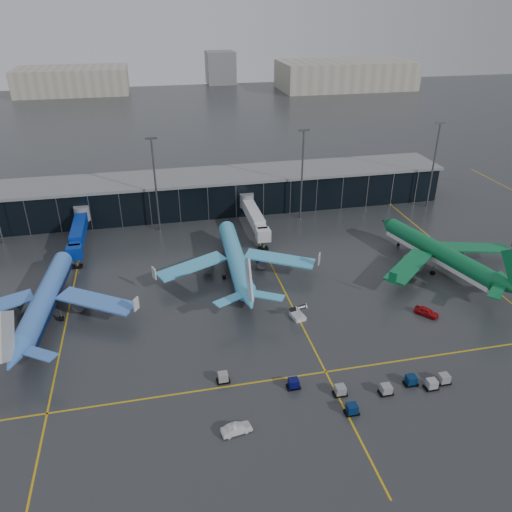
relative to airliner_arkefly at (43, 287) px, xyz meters
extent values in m
plane|color=#282B2D|center=(38.58, -12.82, -6.66)|extent=(600.00, 600.00, 0.00)
cube|color=black|center=(38.58, 49.18, -1.66)|extent=(140.00, 16.00, 10.00)
cube|color=slate|center=(38.58, 49.18, 3.64)|extent=(142.00, 17.00, 0.80)
cylinder|color=#595B60|center=(3.58, 40.68, -1.46)|extent=(4.00, 4.00, 4.00)
cube|color=navy|center=(3.58, 27.18, -2.26)|extent=(3.00, 24.00, 3.00)
cylinder|color=#595B60|center=(3.58, 19.68, -5.36)|extent=(1.00, 1.00, 2.60)
cylinder|color=#595B60|center=(48.58, 40.68, -1.46)|extent=(4.00, 4.00, 4.00)
cube|color=silver|center=(48.58, 27.18, -2.26)|extent=(3.00, 24.00, 3.00)
cylinder|color=#595B60|center=(48.58, 19.68, -5.36)|extent=(1.00, 1.00, 2.60)
cylinder|color=#595B60|center=(23.58, 37.18, 5.84)|extent=(0.50, 0.50, 25.00)
cube|color=#595B60|center=(23.58, 37.18, 18.54)|extent=(3.00, 0.40, 0.60)
cylinder|color=#595B60|center=(63.58, 37.18, 5.84)|extent=(0.50, 0.50, 25.00)
cube|color=#595B60|center=(63.58, 37.18, 18.54)|extent=(3.00, 0.40, 0.60)
cylinder|color=#595B60|center=(103.58, 37.18, 5.84)|extent=(0.50, 0.50, 25.00)
cube|color=#595B60|center=(103.58, 37.18, 18.54)|extent=(3.00, 0.40, 0.60)
cube|color=#B2AD99|center=(158.58, 247.18, 2.34)|extent=(90.00, 42.00, 18.00)
cube|color=#B2AD99|center=(-21.42, 267.18, 1.34)|extent=(70.00, 38.00, 16.00)
cube|color=#B2AD99|center=(78.58, 287.18, 4.34)|extent=(20.00, 20.00, 22.00)
cube|color=gold|center=(3.58, 7.18, -6.65)|extent=(0.30, 120.00, 0.02)
cube|color=gold|center=(48.58, 7.18, -6.65)|extent=(0.30, 120.00, 0.02)
cube|color=gold|center=(93.58, 7.18, -6.65)|extent=(0.30, 120.00, 0.02)
cube|color=gold|center=(48.58, -27.82, -6.65)|extent=(220.00, 0.30, 0.02)
cube|color=black|center=(56.26, -34.81, -6.48)|extent=(2.20, 1.50, 0.36)
cube|color=gray|center=(56.26, -34.81, -5.71)|extent=(1.60, 1.50, 1.50)
cube|color=black|center=(61.22, -33.67, -6.48)|extent=(2.20, 1.50, 0.36)
cube|color=#051D42|center=(61.22, -33.67, -5.71)|extent=(1.60, 1.50, 1.50)
cube|color=black|center=(66.69, -34.51, -6.48)|extent=(2.20, 1.50, 0.36)
cube|color=gray|center=(66.69, -34.51, -5.71)|extent=(1.60, 1.50, 1.50)
cube|color=black|center=(64.03, -35.26, -6.48)|extent=(2.20, 1.50, 0.36)
cube|color=gray|center=(64.03, -35.26, -5.71)|extent=(1.60, 1.50, 1.50)
cube|color=black|center=(42.13, -30.34, -6.48)|extent=(2.20, 1.50, 0.36)
cube|color=#050643|center=(42.13, -30.34, -5.71)|extent=(1.60, 1.50, 1.50)
cube|color=black|center=(49.00, -33.45, -6.48)|extent=(2.20, 1.50, 0.36)
cube|color=gray|center=(49.00, -33.45, -5.71)|extent=(1.60, 1.50, 1.50)
cube|color=black|center=(31.13, -26.46, -6.48)|extent=(2.20, 1.50, 0.36)
cube|color=gray|center=(31.13, -26.46, -5.71)|extent=(1.60, 1.50, 1.50)
cube|color=black|center=(49.28, -37.69, -6.48)|extent=(2.20, 1.50, 0.36)
cube|color=#051C43|center=(49.28, -37.69, -5.71)|extent=(1.60, 1.50, 1.50)
cube|color=silver|center=(48.49, -11.33, -6.26)|extent=(2.80, 3.58, 0.80)
cube|color=silver|center=(48.49, -11.33, -4.36)|extent=(2.14, 3.10, 2.29)
imported|color=#A50C11|center=(73.96, -15.86, -5.84)|extent=(4.50, 4.93, 1.63)
imported|color=silver|center=(31.36, -37.70, -5.91)|extent=(4.74, 2.33, 1.50)
camera|label=1|loc=(22.96, -89.88, 50.21)|focal=35.00mm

